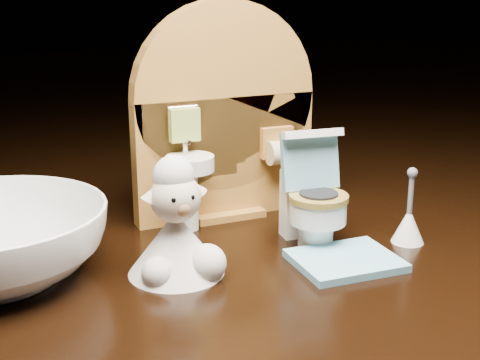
% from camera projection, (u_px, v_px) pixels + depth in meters
% --- Properties ---
extents(backdrop_panel, '(0.13, 0.05, 0.15)m').
position_uv_depth(backdrop_panel, '(224.00, 125.00, 0.46)').
color(backdrop_panel, '#AA712C').
rests_on(backdrop_panel, ground).
extents(toy_toilet, '(0.04, 0.05, 0.07)m').
position_uv_depth(toy_toilet, '(312.00, 202.00, 0.42)').
color(toy_toilet, white).
rests_on(toy_toilet, ground).
extents(bath_mat, '(0.06, 0.05, 0.00)m').
position_uv_depth(bath_mat, '(345.00, 261.00, 0.40)').
color(bath_mat, '#6EADC4').
rests_on(bath_mat, ground).
extents(toilet_brush, '(0.02, 0.02, 0.05)m').
position_uv_depth(toilet_brush, '(409.00, 223.00, 0.43)').
color(toilet_brush, white).
rests_on(toilet_brush, ground).
extents(plush_lamb, '(0.06, 0.06, 0.07)m').
position_uv_depth(plush_lamb, '(177.00, 234.00, 0.38)').
color(plush_lamb, silver).
rests_on(plush_lamb, ground).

